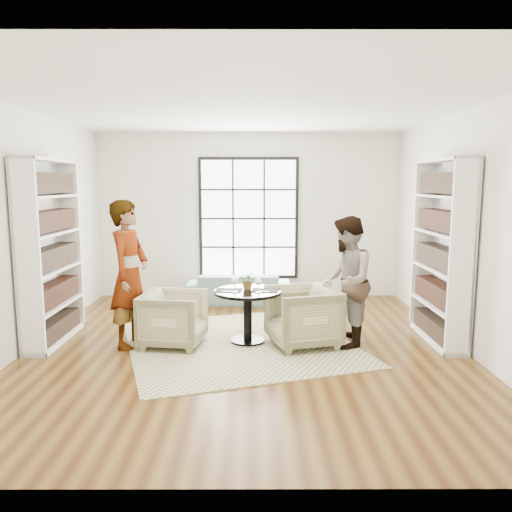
{
  "coord_description": "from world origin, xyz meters",
  "views": [
    {
      "loc": [
        0.12,
        -6.16,
        2.08
      ],
      "look_at": [
        0.13,
        0.4,
        1.13
      ],
      "focal_mm": 35.0,
      "sensor_mm": 36.0,
      "label": 1
    }
  ],
  "objects_px": {
    "wine_glass_left": "(235,281)",
    "wine_glass_right": "(258,282)",
    "sofa": "(239,288)",
    "person_left": "(129,274)",
    "armchair_left": "(174,319)",
    "flower_centerpiece": "(248,281)",
    "person_right": "(346,282)",
    "pedestal_table": "(248,305)",
    "armchair_right": "(302,317)"
  },
  "relations": [
    {
      "from": "wine_glass_left",
      "to": "wine_glass_right",
      "type": "distance_m",
      "value": 0.3
    },
    {
      "from": "sofa",
      "to": "person_left",
      "type": "bearing_deg",
      "value": 61.04
    },
    {
      "from": "sofa",
      "to": "armchair_left",
      "type": "relative_size",
      "value": 2.3
    },
    {
      "from": "flower_centerpiece",
      "to": "person_left",
      "type": "bearing_deg",
      "value": -172.99
    },
    {
      "from": "person_right",
      "to": "flower_centerpiece",
      "type": "distance_m",
      "value": 1.27
    },
    {
      "from": "pedestal_table",
      "to": "person_left",
      "type": "xyz_separation_m",
      "value": [
        -1.5,
        -0.13,
        0.43
      ]
    },
    {
      "from": "armchair_left",
      "to": "wine_glass_right",
      "type": "bearing_deg",
      "value": -83.9
    },
    {
      "from": "wine_glass_left",
      "to": "flower_centerpiece",
      "type": "relative_size",
      "value": 0.9
    },
    {
      "from": "sofa",
      "to": "person_right",
      "type": "xyz_separation_m",
      "value": [
        1.45,
        -2.37,
        0.58
      ]
    },
    {
      "from": "pedestal_table",
      "to": "armchair_right",
      "type": "distance_m",
      "value": 0.73
    },
    {
      "from": "armchair_left",
      "to": "person_left",
      "type": "xyz_separation_m",
      "value": [
        -0.55,
        0.0,
        0.58
      ]
    },
    {
      "from": "pedestal_table",
      "to": "wine_glass_right",
      "type": "bearing_deg",
      "value": -46.67
    },
    {
      "from": "armchair_right",
      "to": "person_right",
      "type": "height_order",
      "value": "person_right"
    },
    {
      "from": "pedestal_table",
      "to": "armchair_left",
      "type": "bearing_deg",
      "value": -172.5
    },
    {
      "from": "person_right",
      "to": "flower_centerpiece",
      "type": "xyz_separation_m",
      "value": [
        -1.25,
        0.19,
        -0.02
      ]
    },
    {
      "from": "armchair_right",
      "to": "wine_glass_left",
      "type": "bearing_deg",
      "value": -105.0
    },
    {
      "from": "sofa",
      "to": "wine_glass_right",
      "type": "bearing_deg",
      "value": 97.94
    },
    {
      "from": "sofa",
      "to": "armchair_right",
      "type": "bearing_deg",
      "value": 110.89
    },
    {
      "from": "person_left",
      "to": "wine_glass_right",
      "type": "bearing_deg",
      "value": -79.22
    },
    {
      "from": "armchair_left",
      "to": "flower_centerpiece",
      "type": "distance_m",
      "value": 1.08
    },
    {
      "from": "armchair_left",
      "to": "person_left",
      "type": "bearing_deg",
      "value": 97.14
    },
    {
      "from": "pedestal_table",
      "to": "flower_centerpiece",
      "type": "bearing_deg",
      "value": 84.09
    },
    {
      "from": "wine_glass_left",
      "to": "armchair_left",
      "type": "bearing_deg",
      "value": 179.63
    },
    {
      "from": "sofa",
      "to": "wine_glass_right",
      "type": "relative_size",
      "value": 9.18
    },
    {
      "from": "armchair_right",
      "to": "person_left",
      "type": "relative_size",
      "value": 0.45
    },
    {
      "from": "person_right",
      "to": "armchair_left",
      "type": "bearing_deg",
      "value": -79.96
    },
    {
      "from": "sofa",
      "to": "armchair_right",
      "type": "xyz_separation_m",
      "value": [
        0.9,
        -2.37,
        0.12
      ]
    },
    {
      "from": "wine_glass_left",
      "to": "wine_glass_right",
      "type": "bearing_deg",
      "value": -2.83
    },
    {
      "from": "armchair_left",
      "to": "person_right",
      "type": "relative_size",
      "value": 0.47
    },
    {
      "from": "sofa",
      "to": "person_left",
      "type": "relative_size",
      "value": 0.96
    },
    {
      "from": "wine_glass_right",
      "to": "wine_glass_left",
      "type": "bearing_deg",
      "value": 177.17
    },
    {
      "from": "pedestal_table",
      "to": "person_left",
      "type": "distance_m",
      "value": 1.57
    },
    {
      "from": "person_right",
      "to": "sofa",
      "type": "bearing_deg",
      "value": -138.4
    },
    {
      "from": "sofa",
      "to": "armchair_right",
      "type": "height_order",
      "value": "armchair_right"
    },
    {
      "from": "armchair_left",
      "to": "wine_glass_left",
      "type": "relative_size",
      "value": 3.78
    },
    {
      "from": "pedestal_table",
      "to": "sofa",
      "type": "height_order",
      "value": "pedestal_table"
    },
    {
      "from": "armchair_right",
      "to": "flower_centerpiece",
      "type": "height_order",
      "value": "flower_centerpiece"
    },
    {
      "from": "armchair_right",
      "to": "wine_glass_left",
      "type": "height_order",
      "value": "wine_glass_left"
    },
    {
      "from": "wine_glass_right",
      "to": "flower_centerpiece",
      "type": "relative_size",
      "value": 0.86
    },
    {
      "from": "sofa",
      "to": "person_left",
      "type": "distance_m",
      "value": 2.79
    },
    {
      "from": "flower_centerpiece",
      "to": "armchair_left",
      "type": "bearing_deg",
      "value": -169.05
    },
    {
      "from": "sofa",
      "to": "armchair_right",
      "type": "relative_size",
      "value": 2.13
    },
    {
      "from": "armchair_left",
      "to": "flower_centerpiece",
      "type": "bearing_deg",
      "value": -71.91
    },
    {
      "from": "armchair_left",
      "to": "armchair_right",
      "type": "bearing_deg",
      "value": -82.98
    },
    {
      "from": "pedestal_table",
      "to": "armchair_left",
      "type": "xyz_separation_m",
      "value": [
        -0.95,
        -0.13,
        -0.15
      ]
    },
    {
      "from": "pedestal_table",
      "to": "person_left",
      "type": "height_order",
      "value": "person_left"
    },
    {
      "from": "person_right",
      "to": "wine_glass_right",
      "type": "height_order",
      "value": "person_right"
    },
    {
      "from": "person_right",
      "to": "wine_glass_left",
      "type": "relative_size",
      "value": 8.09
    },
    {
      "from": "wine_glass_left",
      "to": "flower_centerpiece",
      "type": "distance_m",
      "value": 0.26
    },
    {
      "from": "armchair_right",
      "to": "wine_glass_right",
      "type": "xyz_separation_m",
      "value": [
        -0.57,
        -0.02,
        0.46
      ]
    }
  ]
}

